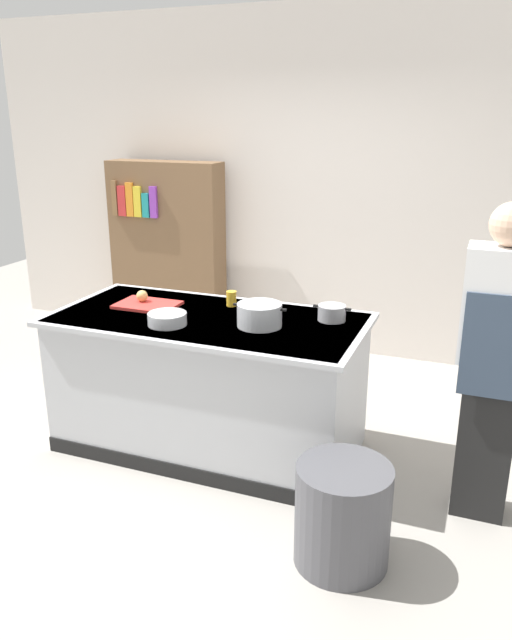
{
  "coord_description": "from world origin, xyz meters",
  "views": [
    {
      "loc": [
        1.63,
        -3.35,
        2.12
      ],
      "look_at": [
        0.25,
        0.2,
        0.85
      ],
      "focal_mm": 34.98,
      "sensor_mm": 36.0,
      "label": 1
    }
  ],
  "objects_px": {
    "mixing_bowl": "(167,319)",
    "bookshelf": "(167,252)",
    "sauce_pan": "(332,313)",
    "onion": "(142,296)",
    "juice_cup": "(231,299)",
    "trash_bin": "(343,515)",
    "stock_pot": "(260,315)",
    "person_chef": "(495,359)"
  },
  "relations": [
    {
      "from": "stock_pot",
      "to": "mixing_bowl",
      "type": "bearing_deg",
      "value": -161.29
    },
    {
      "from": "mixing_bowl",
      "to": "stock_pot",
      "type": "bearing_deg",
      "value": 18.71
    },
    {
      "from": "juice_cup",
      "to": "mixing_bowl",
      "type": "bearing_deg",
      "value": -112.66
    },
    {
      "from": "mixing_bowl",
      "to": "bookshelf",
      "type": "distance_m",
      "value": 2.31
    },
    {
      "from": "onion",
      "to": "sauce_pan",
      "type": "relative_size",
      "value": 0.32
    },
    {
      "from": "onion",
      "to": "trash_bin",
      "type": "xyz_separation_m",
      "value": [
        1.61,
        -0.89,
        -0.7
      ]
    },
    {
      "from": "juice_cup",
      "to": "bookshelf",
      "type": "relative_size",
      "value": 0.06
    },
    {
      "from": "bookshelf",
      "to": "onion",
      "type": "bearing_deg",
      "value": -66.14
    },
    {
      "from": "stock_pot",
      "to": "bookshelf",
      "type": "xyz_separation_m",
      "value": [
        -1.64,
        1.84,
        -0.12
      ]
    },
    {
      "from": "sauce_pan",
      "to": "mixing_bowl",
      "type": "height_order",
      "value": "sauce_pan"
    },
    {
      "from": "onion",
      "to": "juice_cup",
      "type": "xyz_separation_m",
      "value": [
        0.57,
        0.18,
        -0.01
      ]
    },
    {
      "from": "trash_bin",
      "to": "bookshelf",
      "type": "height_order",
      "value": "bookshelf"
    },
    {
      "from": "sauce_pan",
      "to": "mixing_bowl",
      "type": "xyz_separation_m",
      "value": [
        -0.91,
        -0.44,
        -0.01
      ]
    },
    {
      "from": "sauce_pan",
      "to": "bookshelf",
      "type": "bearing_deg",
      "value": 142.09
    },
    {
      "from": "trash_bin",
      "to": "bookshelf",
      "type": "xyz_separation_m",
      "value": [
        -2.37,
        2.6,
        0.59
      ]
    },
    {
      "from": "mixing_bowl",
      "to": "bookshelf",
      "type": "relative_size",
      "value": 0.14
    },
    {
      "from": "stock_pot",
      "to": "trash_bin",
      "type": "height_order",
      "value": "stock_pot"
    },
    {
      "from": "sauce_pan",
      "to": "bookshelf",
      "type": "distance_m",
      "value": 2.56
    },
    {
      "from": "juice_cup",
      "to": "trash_bin",
      "type": "relative_size",
      "value": 0.19
    },
    {
      "from": "mixing_bowl",
      "to": "juice_cup",
      "type": "relative_size",
      "value": 2.36
    },
    {
      "from": "mixing_bowl",
      "to": "juice_cup",
      "type": "height_order",
      "value": "juice_cup"
    },
    {
      "from": "sauce_pan",
      "to": "person_chef",
      "type": "height_order",
      "value": "person_chef"
    },
    {
      "from": "stock_pot",
      "to": "sauce_pan",
      "type": "xyz_separation_m",
      "value": [
        0.38,
        0.26,
        -0.02
      ]
    },
    {
      "from": "onion",
      "to": "trash_bin",
      "type": "distance_m",
      "value": 1.97
    },
    {
      "from": "stock_pot",
      "to": "person_chef",
      "type": "distance_m",
      "value": 1.34
    },
    {
      "from": "onion",
      "to": "stock_pot",
      "type": "bearing_deg",
      "value": -8.53
    },
    {
      "from": "stock_pot",
      "to": "juice_cup",
      "type": "relative_size",
      "value": 3.36
    },
    {
      "from": "trash_bin",
      "to": "person_chef",
      "type": "bearing_deg",
      "value": 47.7
    },
    {
      "from": "onion",
      "to": "bookshelf",
      "type": "distance_m",
      "value": 1.87
    },
    {
      "from": "sauce_pan",
      "to": "trash_bin",
      "type": "distance_m",
      "value": 1.28
    },
    {
      "from": "person_chef",
      "to": "sauce_pan",
      "type": "bearing_deg",
      "value": 63.83
    },
    {
      "from": "mixing_bowl",
      "to": "bookshelf",
      "type": "height_order",
      "value": "bookshelf"
    },
    {
      "from": "sauce_pan",
      "to": "trash_bin",
      "type": "height_order",
      "value": "sauce_pan"
    },
    {
      "from": "stock_pot",
      "to": "juice_cup",
      "type": "height_order",
      "value": "stock_pot"
    },
    {
      "from": "mixing_bowl",
      "to": "juice_cup",
      "type": "distance_m",
      "value": 0.54
    },
    {
      "from": "juice_cup",
      "to": "trash_bin",
      "type": "xyz_separation_m",
      "value": [
        1.05,
        -1.08,
        -0.69
      ]
    },
    {
      "from": "onion",
      "to": "person_chef",
      "type": "bearing_deg",
      "value": -5.74
    },
    {
      "from": "sauce_pan",
      "to": "mixing_bowl",
      "type": "bearing_deg",
      "value": -153.95
    },
    {
      "from": "juice_cup",
      "to": "person_chef",
      "type": "bearing_deg",
      "value": -13.86
    },
    {
      "from": "sauce_pan",
      "to": "juice_cup",
      "type": "relative_size",
      "value": 2.39
    },
    {
      "from": "stock_pot",
      "to": "mixing_bowl",
      "type": "xyz_separation_m",
      "value": [
        -0.53,
        -0.18,
        -0.03
      ]
    },
    {
      "from": "mixing_bowl",
      "to": "trash_bin",
      "type": "height_order",
      "value": "mixing_bowl"
    }
  ]
}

